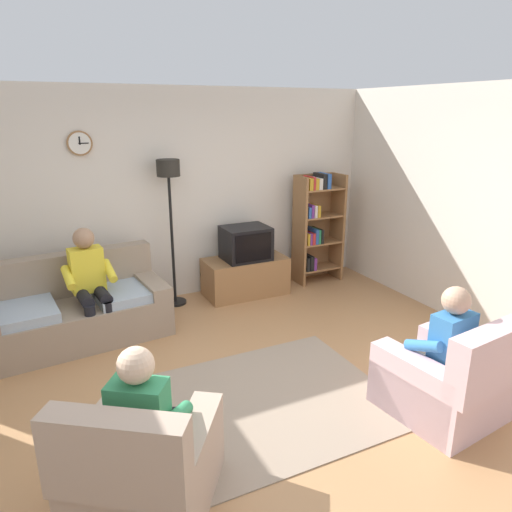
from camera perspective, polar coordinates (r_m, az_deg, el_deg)
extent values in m
plane|color=#B27F51|center=(4.31, 0.78, -16.62)|extent=(12.00, 12.00, 0.00)
cube|color=silver|center=(6.16, -10.40, 7.16)|extent=(6.20, 0.12, 2.70)
cylinder|color=olive|center=(5.81, -20.69, 12.73)|extent=(0.28, 0.03, 0.28)
cylinder|color=white|center=(5.80, -20.67, 12.72)|extent=(0.24, 0.01, 0.24)
cube|color=black|center=(5.79, -20.70, 13.01)|extent=(0.02, 0.01, 0.09)
cube|color=black|center=(5.80, -20.26, 12.76)|extent=(0.11, 0.01, 0.01)
cube|color=silver|center=(5.59, 28.13, 4.38)|extent=(0.12, 5.80, 2.70)
cube|color=gray|center=(5.46, -20.90, -7.61)|extent=(1.98, 1.03, 0.42)
cube|color=gray|center=(5.63, -22.12, -2.06)|extent=(1.91, 0.39, 0.48)
cube|color=gray|center=(5.62, -12.56, -5.37)|extent=(0.30, 0.86, 0.56)
cube|color=#9EADBC|center=(5.41, -15.91, -4.34)|extent=(0.67, 0.74, 0.10)
cube|color=#9EADBC|center=(5.27, -26.43, -6.17)|extent=(0.67, 0.74, 0.10)
cube|color=olive|center=(6.36, -1.31, -2.48)|extent=(1.10, 0.56, 0.51)
cube|color=black|center=(6.57, -2.25, -1.58)|extent=(1.10, 0.04, 0.03)
cube|color=black|center=(6.19, -1.26, 1.59)|extent=(0.60, 0.48, 0.44)
cube|color=black|center=(5.98, -0.28, 1.02)|extent=(0.50, 0.01, 0.36)
cube|color=olive|center=(6.64, 5.31, 3.01)|extent=(0.04, 0.36, 1.55)
cube|color=olive|center=(6.98, 9.83, 3.54)|extent=(0.04, 0.36, 1.55)
cube|color=olive|center=(6.94, 6.86, 3.60)|extent=(0.64, 0.02, 1.55)
cube|color=olive|center=(6.96, 7.44, -1.36)|extent=(0.60, 0.34, 0.02)
cube|color=black|center=(6.79, 5.82, -0.81)|extent=(0.05, 0.28, 0.20)
cube|color=black|center=(6.82, 6.28, -0.67)|extent=(0.06, 0.28, 0.21)
cube|color=#72338C|center=(6.85, 6.66, -0.75)|extent=(0.04, 0.28, 0.18)
cube|color=olive|center=(6.85, 7.56, 1.71)|extent=(0.60, 0.34, 0.02)
cube|color=gold|center=(6.68, 5.87, 2.21)|extent=(0.03, 0.28, 0.17)
cube|color=#72338C|center=(6.70, 6.16, 2.25)|extent=(0.03, 0.28, 0.17)
cube|color=red|center=(6.72, 6.49, 2.28)|extent=(0.04, 0.28, 0.16)
cube|color=#2D59A5|center=(6.74, 6.86, 2.53)|extent=(0.04, 0.28, 0.21)
cube|color=#267F4C|center=(6.77, 7.17, 2.53)|extent=(0.03, 0.28, 0.20)
cube|color=black|center=(6.79, 7.50, 2.56)|extent=(0.04, 0.28, 0.20)
cube|color=olive|center=(6.76, 7.69, 4.88)|extent=(0.60, 0.34, 0.02)
cube|color=#2D59A5|center=(6.59, 5.99, 5.41)|extent=(0.04, 0.28, 0.15)
cube|color=#72338C|center=(6.61, 6.35, 5.57)|extent=(0.04, 0.28, 0.18)
cube|color=silver|center=(6.64, 6.72, 5.54)|extent=(0.04, 0.28, 0.17)
cube|color=gold|center=(6.67, 7.10, 5.56)|extent=(0.04, 0.28, 0.16)
cube|color=olive|center=(6.69, 7.83, 8.12)|extent=(0.60, 0.34, 0.02)
cube|color=gold|center=(6.53, 6.16, 8.78)|extent=(0.06, 0.28, 0.16)
cube|color=red|center=(6.55, 6.54, 8.87)|extent=(0.03, 0.28, 0.18)
cube|color=gold|center=(6.58, 6.87, 8.79)|extent=(0.05, 0.28, 0.15)
cube|color=silver|center=(6.61, 7.30, 8.81)|extent=(0.06, 0.28, 0.15)
cube|color=black|center=(6.64, 7.80, 9.07)|extent=(0.06, 0.28, 0.21)
cube|color=#2D59A5|center=(6.68, 8.29, 9.08)|extent=(0.06, 0.28, 0.20)
cylinder|color=black|center=(6.23, -9.77, -5.54)|extent=(0.28, 0.28, 0.03)
cylinder|color=black|center=(5.96, -10.17, 1.89)|extent=(0.04, 0.04, 1.70)
cylinder|color=black|center=(5.79, -10.65, 10.51)|extent=(0.28, 0.28, 0.20)
cube|color=tan|center=(3.34, -13.03, -24.56)|extent=(1.13, 1.15, 0.40)
cube|color=tan|center=(2.80, -16.64, -22.44)|extent=(0.76, 0.60, 0.50)
cube|color=tan|center=(3.41, -18.08, -22.29)|extent=(0.62, 0.77, 0.56)
cube|color=tan|center=(3.22, -7.54, -24.19)|extent=(0.62, 0.77, 0.56)
cube|color=beige|center=(4.30, 21.44, -14.88)|extent=(0.89, 0.93, 0.40)
cube|color=beige|center=(3.92, 26.55, -11.30)|extent=(0.82, 0.27, 0.50)
cube|color=beige|center=(4.06, 18.71, -15.30)|extent=(0.29, 0.82, 0.56)
cube|color=beige|center=(4.49, 23.69, -12.54)|extent=(0.29, 0.82, 0.56)
cube|color=gray|center=(4.21, 0.57, -17.47)|extent=(2.20, 1.70, 0.01)
cube|color=yellow|center=(5.32, -19.90, -1.57)|extent=(0.36, 0.23, 0.48)
sphere|color=#A37A5B|center=(5.21, -20.27, 2.05)|extent=(0.22, 0.22, 0.22)
cylinder|color=black|center=(5.24, -18.22, -4.48)|extent=(0.17, 0.39, 0.13)
cylinder|color=black|center=(5.21, -20.14, -4.81)|extent=(0.17, 0.39, 0.13)
cylinder|color=black|center=(5.17, -17.41, -8.04)|extent=(0.12, 0.12, 0.52)
cylinder|color=black|center=(5.14, -19.36, -8.41)|extent=(0.12, 0.12, 0.52)
cylinder|color=yellow|center=(5.27, -17.42, -1.71)|extent=(0.12, 0.34, 0.20)
cylinder|color=yellow|center=(5.20, -21.89, -2.46)|extent=(0.12, 0.34, 0.20)
cube|color=#338C59|center=(3.02, -14.01, -18.62)|extent=(0.39, 0.36, 0.48)
sphere|color=beige|center=(2.84, -14.45, -12.76)|extent=(0.22, 0.22, 0.22)
cylinder|color=black|center=(3.33, -13.91, -19.89)|extent=(0.32, 0.39, 0.13)
cylinder|color=black|center=(3.27, -10.80, -20.40)|extent=(0.32, 0.39, 0.13)
cylinder|color=black|center=(3.60, -12.44, -20.94)|extent=(0.15, 0.15, 0.40)
cylinder|color=black|center=(3.55, -9.52, -21.41)|extent=(0.15, 0.15, 0.40)
cylinder|color=#338C59|center=(3.18, -16.94, -17.27)|extent=(0.26, 0.32, 0.20)
cylinder|color=#338C59|center=(3.04, -9.37, -18.46)|extent=(0.26, 0.32, 0.20)
cube|color=#3372B2|center=(4.06, 22.72, -9.61)|extent=(0.36, 0.24, 0.48)
sphere|color=tan|center=(3.93, 23.19, -4.99)|extent=(0.22, 0.22, 0.22)
cylinder|color=#4C4742|center=(4.20, 19.47, -12.02)|extent=(0.17, 0.39, 0.13)
cylinder|color=#4C4742|center=(4.33, 20.99, -11.26)|extent=(0.17, 0.39, 0.13)
cylinder|color=#4C4742|center=(4.41, 17.21, -13.61)|extent=(0.12, 0.12, 0.40)
cylinder|color=#4C4742|center=(4.53, 18.73, -12.85)|extent=(0.12, 0.12, 0.40)
cylinder|color=#3372B2|center=(3.96, 19.71, -10.26)|extent=(0.13, 0.34, 0.20)
cylinder|color=#3372B2|center=(4.28, 23.25, -8.58)|extent=(0.13, 0.34, 0.20)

